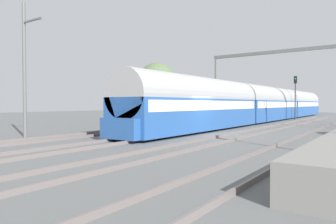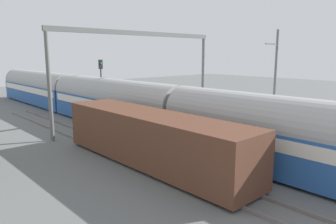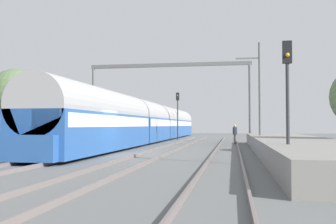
% 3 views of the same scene
% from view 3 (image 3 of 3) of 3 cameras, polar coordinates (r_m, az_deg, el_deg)
% --- Properties ---
extents(ground, '(120.00, 120.00, 0.00)m').
position_cam_3_polar(ground, '(21.75, -7.21, -6.34)').
color(ground, '#5F6161').
extents(track_far_west, '(1.52, 60.00, 0.16)m').
position_cam_3_polar(track_far_west, '(24.12, -20.83, -5.60)').
color(track_far_west, slate).
rests_on(track_far_west, ground).
extents(track_west, '(1.52, 60.00, 0.16)m').
position_cam_3_polar(track_west, '(22.39, -12.06, -5.98)').
color(track_west, slate).
rests_on(track_west, ground).
extents(track_east, '(1.52, 60.00, 0.16)m').
position_cam_3_polar(track_east, '(21.26, -2.10, -6.24)').
color(track_east, slate).
rests_on(track_east, ground).
extents(track_far_east, '(1.52, 60.00, 0.16)m').
position_cam_3_polar(track_far_east, '(20.82, 8.63, -6.30)').
color(track_far_east, slate).
rests_on(track_far_east, ground).
extents(platform, '(4.40, 28.00, 0.90)m').
position_cam_3_polar(platform, '(23.05, 18.27, -4.89)').
color(platform, gray).
rests_on(platform, ground).
extents(passenger_train, '(2.93, 49.20, 3.82)m').
position_cam_3_polar(passenger_train, '(39.94, -2.29, -1.53)').
color(passenger_train, '#28569E').
rests_on(passenger_train, ground).
extents(freight_car, '(2.80, 13.00, 2.70)m').
position_cam_3_polar(freight_car, '(31.62, -13.04, -2.27)').
color(freight_car, '#563323').
rests_on(freight_car, ground).
extents(person_crossing, '(0.38, 0.46, 1.73)m').
position_cam_3_polar(person_crossing, '(34.25, 9.89, -3.01)').
color(person_crossing, '#363636').
rests_on(person_crossing, ground).
extents(railway_signal_near, '(0.36, 0.30, 5.04)m').
position_cam_3_polar(railway_signal_near, '(16.09, 17.30, 3.69)').
color(railway_signal_near, '#2D2D33').
rests_on(railway_signal_near, ground).
extents(railway_signal_far, '(0.36, 0.30, 5.45)m').
position_cam_3_polar(railway_signal_far, '(44.51, 1.44, 0.34)').
color(railway_signal_far, '#2D2D33').
rests_on(railway_signal_far, ground).
extents(catenary_gantry, '(16.20, 0.28, 7.86)m').
position_cam_3_polar(catenary_gantry, '(38.39, 0.15, 4.34)').
color(catenary_gantry, '#5F6160').
rests_on(catenary_gantry, ground).
extents(catenary_pole_east_mid, '(1.90, 0.20, 8.00)m').
position_cam_3_polar(catenary_pole_east_mid, '(30.09, 13.37, 2.82)').
color(catenary_pole_east_mid, '#5F6160').
rests_on(catenary_pole_east_mid, ground).
extents(tree_west_background, '(5.15, 5.15, 7.33)m').
position_cam_3_polar(tree_west_background, '(41.48, -21.69, 2.42)').
color(tree_west_background, '#4C3826').
rests_on(tree_west_background, ground).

